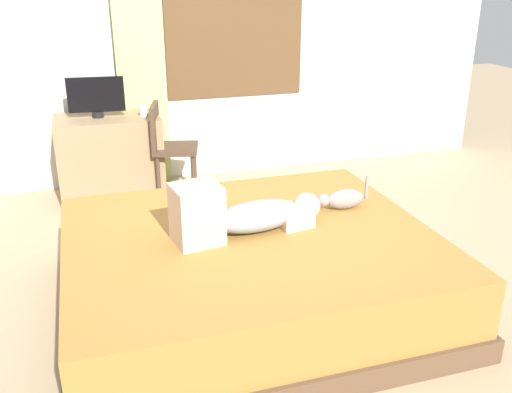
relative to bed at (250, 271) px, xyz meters
The scene contains 10 objects.
ground_plane 0.28m from the bed, ahead, with size 16.00×16.00×0.00m, color tan.
back_wall_with_window 2.82m from the bed, 86.45° to the left, with size 6.40×0.14×2.90m.
bed is the anchor object (origin of this frame).
person_lying 0.36m from the bed, 130.56° to the left, with size 0.94×0.39×0.34m.
cat 0.77m from the bed, 15.48° to the left, with size 0.36×0.11×0.21m.
desk 2.25m from the bed, 107.22° to the left, with size 0.90×0.56×0.74m.
tv_monitor 2.37m from the bed, 108.87° to the left, with size 0.48×0.10×0.35m.
cup 2.17m from the bed, 99.42° to the left, with size 0.07×0.07×0.09m, color white.
chair_by_desk 1.98m from the bed, 95.03° to the left, with size 0.46×0.46×0.86m.
curtain_left 2.65m from the bed, 97.20° to the left, with size 0.44×0.06×2.54m, color #ADCC75.
Camera 1 is at (-1.01, -2.87, 1.90)m, focal length 39.51 mm.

